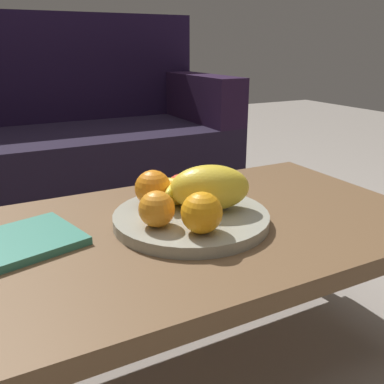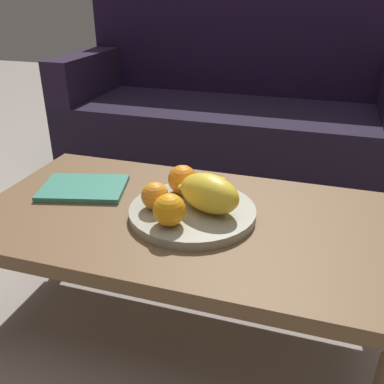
# 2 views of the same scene
# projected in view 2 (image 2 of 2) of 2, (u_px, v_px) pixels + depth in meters

# --- Properties ---
(ground_plane) EXTENTS (8.00, 8.00, 0.00)m
(ground_plane) POSITION_uv_depth(u_px,v_px,m) (184.00, 320.00, 1.33)
(ground_plane) COLOR gray
(coffee_table) EXTENTS (1.14, 0.62, 0.38)m
(coffee_table) POSITION_uv_depth(u_px,v_px,m) (183.00, 227.00, 1.18)
(coffee_table) COLOR brown
(coffee_table) RESTS_ON ground_plane
(couch) EXTENTS (1.70, 0.70, 0.90)m
(couch) POSITION_uv_depth(u_px,v_px,m) (231.00, 119.00, 2.25)
(couch) COLOR black
(couch) RESTS_ON ground_plane
(fruit_bowl) EXTENTS (0.34, 0.34, 0.03)m
(fruit_bowl) POSITION_uv_depth(u_px,v_px,m) (192.00, 213.00, 1.15)
(fruit_bowl) COLOR #9E9D8D
(fruit_bowl) RESTS_ON coffee_table
(melon_large_front) EXTENTS (0.20, 0.16, 0.10)m
(melon_large_front) POSITION_uv_depth(u_px,v_px,m) (209.00, 193.00, 1.11)
(melon_large_front) COLOR yellow
(melon_large_front) RESTS_ON fruit_bowl
(orange_front) EXTENTS (0.08, 0.08, 0.08)m
(orange_front) POSITION_uv_depth(u_px,v_px,m) (182.00, 179.00, 1.21)
(orange_front) COLOR orange
(orange_front) RESTS_ON fruit_bowl
(orange_left) EXTENTS (0.08, 0.08, 0.08)m
(orange_left) POSITION_uv_depth(u_px,v_px,m) (168.00, 210.00, 1.05)
(orange_left) COLOR orange
(orange_left) RESTS_ON fruit_bowl
(orange_right) EXTENTS (0.07, 0.07, 0.07)m
(orange_right) POSITION_uv_depth(u_px,v_px,m) (155.00, 196.00, 1.13)
(orange_right) COLOR orange
(orange_right) RESTS_ON fruit_bowl
(apple_front) EXTENTS (0.07, 0.07, 0.07)m
(apple_front) POSITION_uv_depth(u_px,v_px,m) (205.00, 186.00, 1.20)
(apple_front) COLOR red
(apple_front) RESTS_ON fruit_bowl
(banana_bunch) EXTENTS (0.17, 0.13, 0.06)m
(banana_bunch) POSITION_uv_depth(u_px,v_px,m) (202.00, 189.00, 1.18)
(banana_bunch) COLOR yellow
(banana_bunch) RESTS_ON fruit_bowl
(magazine) EXTENTS (0.29, 0.24, 0.02)m
(magazine) POSITION_uv_depth(u_px,v_px,m) (84.00, 188.00, 1.30)
(magazine) COLOR #37816D
(magazine) RESTS_ON coffee_table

